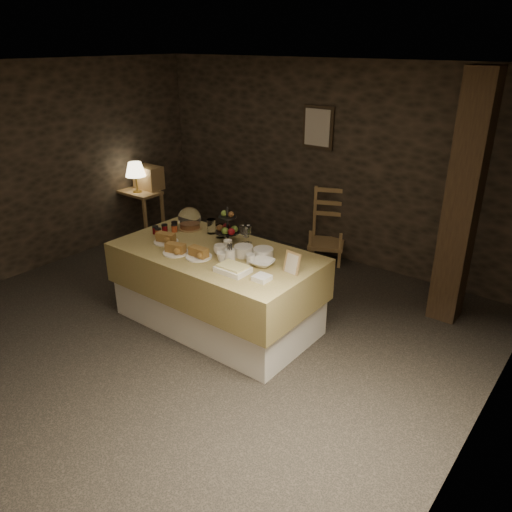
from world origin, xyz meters
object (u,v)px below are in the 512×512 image
Objects in this scene: console_table at (139,199)px; table_lamp at (135,170)px; timber_column at (463,203)px; fruit_stand at (227,228)px; buffet_table at (216,282)px; chair at (330,229)px; wine_rack at (148,177)px.

table_lamp is (0.05, -0.05, 0.46)m from console_table.
timber_column reaches higher than fruit_stand.
buffet_table is 2.21m from chair.
fruit_stand reaches higher than chair.
wine_rack is at bearing -176.05° from timber_column.
fruit_stand reaches higher than table_lamp.
timber_column is at bearing -41.14° from chair.
timber_column is at bearing 6.20° from console_table.
console_table is 2.70m from fruit_stand.
chair reaches higher than console_table.
table_lamp is at bearing -90.00° from wine_rack.
timber_column is 6.96× the size of fruit_stand.
fruit_stand is (2.53, -0.89, 0.37)m from console_table.
chair is (2.63, 1.09, -0.64)m from table_lamp.
buffet_table is at bearing -74.68° from fruit_stand.
wine_rack is at bearing 156.68° from fruit_stand.
table_lamp reaches higher than buffet_table.
fruit_stand is at bearing 105.32° from buffet_table.
table_lamp is 0.57× the size of chair.
wine_rack is (-2.55, 1.35, 0.43)m from buffet_table.
table_lamp is at bearing 161.31° from fruit_stand.
buffet_table is at bearing -24.21° from console_table.
fruit_stand is at bearing -144.82° from timber_column.
table_lamp is 1.18× the size of fruit_stand.
wine_rack is 2.70m from fruit_stand.
console_table is at bearing -173.80° from timber_column.
table_lamp reaches higher than chair.
fruit_stand is at bearing -23.32° from wine_rack.
buffet_table is 0.82× the size of timber_column.
chair is (2.68, 1.04, -0.18)m from console_table.
wine_rack is at bearing 173.96° from chair.
console_table is at bearing 177.07° from chair.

